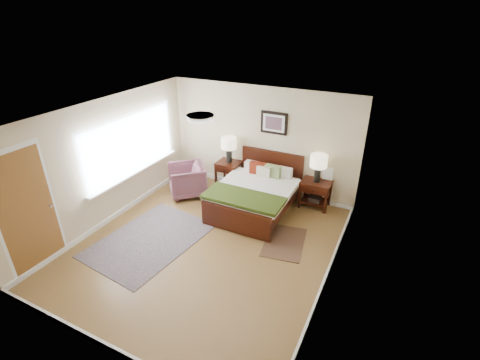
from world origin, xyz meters
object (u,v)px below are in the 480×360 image
(lamp_left, at_px, (229,145))
(lamp_right, at_px, (319,163))
(armchair, at_px, (187,180))
(bed, at_px, (256,190))
(nightstand_right, at_px, (315,191))
(rug_persian, at_px, (150,240))
(nightstand_left, at_px, (229,167))

(lamp_left, distance_m, lamp_right, 2.14)
(armchair, bearing_deg, bed, 49.49)
(bed, relative_size, armchair, 2.38)
(nightstand_right, relative_size, lamp_left, 1.02)
(nightstand_right, height_order, armchair, armchair)
(bed, bearing_deg, rug_persian, -125.53)
(lamp_right, height_order, rug_persian, lamp_right)
(nightstand_right, bearing_deg, lamp_left, 179.61)
(bed, bearing_deg, armchair, -178.30)
(rug_persian, bearing_deg, nightstand_left, 89.06)
(nightstand_right, height_order, lamp_right, lamp_right)
(nightstand_left, distance_m, lamp_left, 0.56)
(nightstand_right, distance_m, lamp_left, 2.26)
(armchair, bearing_deg, nightstand_left, 94.62)
(nightstand_left, xyz_separation_m, nightstand_right, (2.14, 0.01, -0.16))
(bed, distance_m, rug_persian, 2.39)
(nightstand_right, xyz_separation_m, rug_persian, (-2.48, -2.62, -0.38))
(bed, bearing_deg, lamp_left, 144.75)
(rug_persian, bearing_deg, armchair, 107.75)
(nightstand_right, xyz_separation_m, lamp_left, (-2.14, 0.01, 0.72))
(lamp_left, relative_size, armchair, 0.75)
(lamp_right, bearing_deg, lamp_left, 180.00)
(lamp_left, distance_m, armchair, 1.28)
(bed, bearing_deg, nightstand_right, 32.46)
(rug_persian, bearing_deg, bed, 60.85)
(nightstand_left, bearing_deg, lamp_left, 90.00)
(bed, height_order, rug_persian, bed)
(lamp_right, bearing_deg, armchair, -164.76)
(armchair, bearing_deg, nightstand_right, 62.76)
(bed, xyz_separation_m, lamp_right, (1.12, 0.72, 0.57))
(bed, bearing_deg, nightstand_left, 145.58)
(nightstand_left, relative_size, rug_persian, 0.30)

